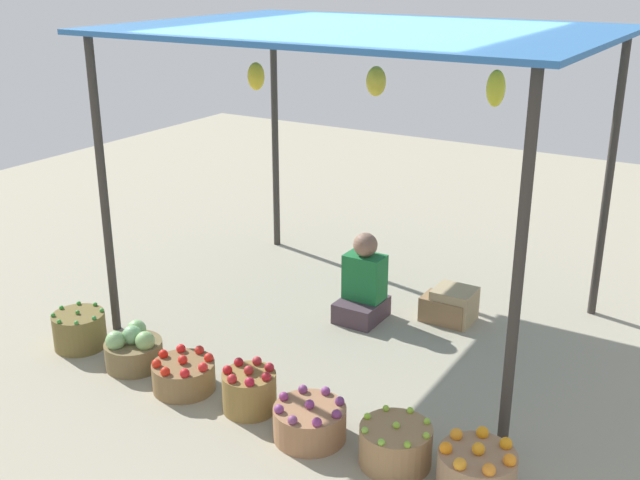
# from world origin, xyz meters

# --- Properties ---
(ground_plane) EXTENTS (14.00, 14.00, 0.00)m
(ground_plane) POSITION_xyz_m (0.00, 0.00, 0.00)
(ground_plane) COLOR #9D967F
(market_stall_structure) EXTENTS (3.68, 2.72, 2.47)m
(market_stall_structure) POSITION_xyz_m (0.00, 0.00, 2.31)
(market_stall_structure) COLOR #38332D
(market_stall_structure) RESTS_ON ground
(vendor_person) EXTENTS (0.36, 0.44, 0.78)m
(vendor_person) POSITION_xyz_m (0.00, 0.06, 0.30)
(vendor_person) COLOR #45353D
(vendor_person) RESTS_ON ground
(basket_green_chilies) EXTENTS (0.42, 0.42, 0.32)m
(basket_green_chilies) POSITION_xyz_m (-1.71, -1.59, 0.14)
(basket_green_chilies) COLOR brown
(basket_green_chilies) RESTS_ON ground
(basket_cabbages) EXTENTS (0.44, 0.44, 0.34)m
(basket_cabbages) POSITION_xyz_m (-1.10, -1.60, 0.14)
(basket_cabbages) COLOR brown
(basket_cabbages) RESTS_ON ground
(basket_red_tomatoes) EXTENTS (0.46, 0.46, 0.27)m
(basket_red_tomatoes) POSITION_xyz_m (-0.55, -1.66, 0.11)
(basket_red_tomatoes) COLOR olive
(basket_red_tomatoes) RESTS_ON ground
(basket_red_apples) EXTENTS (0.38, 0.38, 0.34)m
(basket_red_apples) POSITION_xyz_m (0.02, -1.64, 0.15)
(basket_red_apples) COLOR olive
(basket_red_apples) RESTS_ON ground
(basket_purple_onions) EXTENTS (0.48, 0.48, 0.28)m
(basket_purple_onions) POSITION_xyz_m (0.56, -1.71, 0.12)
(basket_purple_onions) COLOR #9B6D4A
(basket_purple_onions) RESTS_ON ground
(basket_limes) EXTENTS (0.45, 0.45, 0.29)m
(basket_limes) POSITION_xyz_m (1.16, -1.66, 0.13)
(basket_limes) COLOR #9C754D
(basket_limes) RESTS_ON ground
(basket_oranges) EXTENTS (0.46, 0.46, 0.34)m
(basket_oranges) POSITION_xyz_m (1.69, -1.68, 0.15)
(basket_oranges) COLOR #9C7959
(basket_oranges) RESTS_ON ground
(wooden_crate_near_vendor) EXTENTS (0.34, 0.32, 0.30)m
(wooden_crate_near_vendor) POSITION_xyz_m (0.70, 0.42, 0.15)
(wooden_crate_near_vendor) COLOR tan
(wooden_crate_near_vendor) RESTS_ON ground
(wooden_crate_stacked_rear) EXTENTS (0.41, 0.26, 0.22)m
(wooden_crate_stacked_rear) POSITION_xyz_m (0.64, 0.38, 0.11)
(wooden_crate_stacked_rear) COLOR olive
(wooden_crate_stacked_rear) RESTS_ON ground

